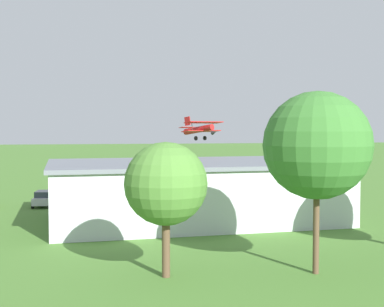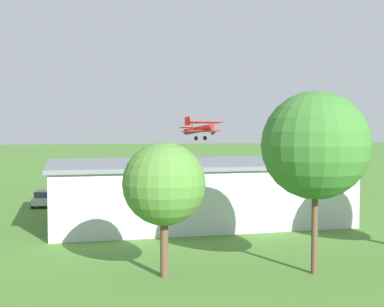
{
  "view_description": "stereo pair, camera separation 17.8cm",
  "coord_description": "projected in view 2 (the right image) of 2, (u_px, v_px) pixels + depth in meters",
  "views": [
    {
      "loc": [
        12.92,
        81.1,
        8.49
      ],
      "look_at": [
        -0.21,
        13.46,
        5.13
      ],
      "focal_mm": 49.08,
      "sensor_mm": 36.0,
      "label": 1
    },
    {
      "loc": [
        12.74,
        81.13,
        8.49
      ],
      "look_at": [
        -0.21,
        13.46,
        5.13
      ],
      "focal_mm": 49.08,
      "sensor_mm": 36.0,
      "label": 2
    }
  ],
  "objects": [
    {
      "name": "biplane",
      "position": [
        200.0,
        129.0,
        76.99
      ],
      "size": [
        6.89,
        6.63,
        3.57
      ],
      "color": "#B21E1E"
    },
    {
      "name": "car_silver",
      "position": [
        43.0,
        198.0,
        56.88
      ],
      "size": [
        2.25,
        4.48,
        1.67
      ],
      "color": "#B7B7BC",
      "rests_on": "ground_plane"
    },
    {
      "name": "hangar",
      "position": [
        193.0,
        191.0,
        48.13
      ],
      "size": [
        26.75,
        16.0,
        5.42
      ],
      "color": "silver",
      "rests_on": "ground_plane"
    },
    {
      "name": "tree_near_perimeter_road",
      "position": [
        164.0,
        184.0,
        29.6
      ],
      "size": [
        4.74,
        4.74,
        7.71
      ],
      "color": "brown",
      "rests_on": "ground_plane"
    },
    {
      "name": "tree_behind_hangar_right",
      "position": [
        315.0,
        145.0,
        30.19
      ],
      "size": [
        6.27,
        6.27,
        10.62
      ],
      "color": "brown",
      "rests_on": "ground_plane"
    },
    {
      "name": "car_orange",
      "position": [
        244.0,
        191.0,
        63.38
      ],
      "size": [
        2.03,
        4.02,
        1.6
      ],
      "color": "orange",
      "rests_on": "ground_plane"
    },
    {
      "name": "person_at_fence_line",
      "position": [
        113.0,
        190.0,
        63.7
      ],
      "size": [
        0.39,
        0.39,
        1.78
      ],
      "color": "orange",
      "rests_on": "ground_plane"
    },
    {
      "name": "person_walking_on_apron",
      "position": [
        131.0,
        191.0,
        63.1
      ],
      "size": [
        0.43,
        0.43,
        1.75
      ],
      "color": "#3F3F47",
      "rests_on": "ground_plane"
    },
    {
      "name": "person_watching_takeoff",
      "position": [
        145.0,
        191.0,
        64.51
      ],
      "size": [
        0.54,
        0.54,
        1.56
      ],
      "color": "navy",
      "rests_on": "ground_plane"
    },
    {
      "name": "windsock",
      "position": [
        341.0,
        146.0,
        94.2
      ],
      "size": [
        1.48,
        1.1,
        5.94
      ],
      "color": "silver",
      "rests_on": "ground_plane"
    },
    {
      "name": "person_near_hangar_door",
      "position": [
        63.0,
        195.0,
        60.0
      ],
      "size": [
        0.41,
        0.41,
        1.74
      ],
      "color": "orange",
      "rests_on": "ground_plane"
    },
    {
      "name": "ground_plane",
      "position": [
        175.0,
        182.0,
        82.4
      ],
      "size": [
        400.0,
        400.0,
        0.0
      ],
      "primitive_type": "plane",
      "color": "#47752D"
    },
    {
      "name": "person_beside_truck",
      "position": [
        230.0,
        188.0,
        67.5
      ],
      "size": [
        0.5,
        0.5,
        1.61
      ],
      "color": "navy",
      "rests_on": "ground_plane"
    }
  ]
}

